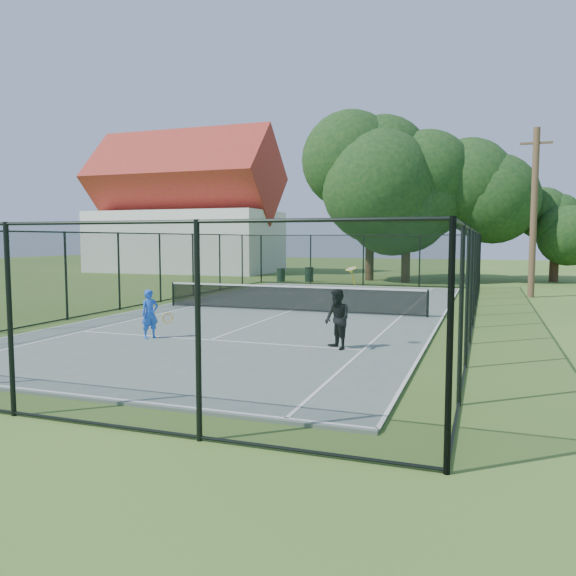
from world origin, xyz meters
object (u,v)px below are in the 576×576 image
(trash_bin_left, at_px, (281,275))
(trash_bin_right, at_px, (309,274))
(player_blue, at_px, (150,314))
(player_black, at_px, (337,319))
(utility_pole, at_px, (534,212))
(tennis_net, at_px, (290,297))

(trash_bin_left, bearing_deg, trash_bin_right, 14.05)
(trash_bin_left, bearing_deg, player_blue, -79.23)
(trash_bin_left, relative_size, player_black, 0.42)
(trash_bin_right, relative_size, utility_pole, 0.12)
(tennis_net, xyz_separation_m, trash_bin_right, (-3.89, 14.77, -0.10))
(utility_pole, height_order, player_blue, utility_pole)
(trash_bin_right, height_order, player_blue, player_blue)
(trash_bin_left, distance_m, trash_bin_right, 1.83)
(trash_bin_right, bearing_deg, tennis_net, -75.23)
(player_black, bearing_deg, trash_bin_right, 109.16)
(tennis_net, xyz_separation_m, utility_pole, (8.86, 9.00, 3.41))
(utility_pole, distance_m, player_black, 16.66)
(tennis_net, height_order, trash_bin_left, tennis_net)
(tennis_net, bearing_deg, trash_bin_right, 104.77)
(trash_bin_right, bearing_deg, player_blue, -84.08)
(player_black, bearing_deg, utility_pole, 70.78)
(trash_bin_left, bearing_deg, player_black, -66.24)
(trash_bin_left, height_order, trash_bin_right, trash_bin_right)
(trash_bin_left, xyz_separation_m, player_black, (9.14, -20.77, 0.37))
(utility_pole, bearing_deg, trash_bin_left, 159.86)
(trash_bin_right, distance_m, utility_pole, 14.43)
(utility_pole, relative_size, player_black, 3.88)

